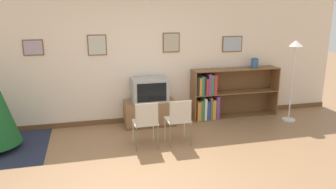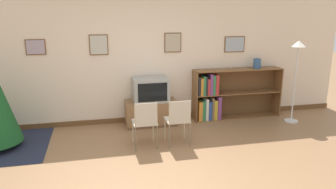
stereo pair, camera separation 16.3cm
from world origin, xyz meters
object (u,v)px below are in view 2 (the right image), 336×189
at_px(tv_console, 151,113).
at_px(standing_lamp, 297,60).
at_px(folding_chair_left, 145,122).
at_px(television, 151,90).
at_px(bookshelf, 221,96).
at_px(vase, 257,63).
at_px(folding_chair_right, 178,119).

height_order(tv_console, standing_lamp, standing_lamp).
xyz_separation_m(folding_chair_left, standing_lamp, (3.19, 0.66, 0.82)).
height_order(television, folding_chair_left, television).
bearing_deg(television, bookshelf, 2.92).
relative_size(television, bookshelf, 0.36).
bearing_deg(vase, folding_chair_left, -155.35).
distance_m(folding_chair_left, vase, 2.94).
bearing_deg(standing_lamp, folding_chair_right, -165.76).
bearing_deg(vase, television, -178.13).
height_order(folding_chair_right, bookshelf, bookshelf).
distance_m(tv_console, folding_chair_left, 1.18).
height_order(tv_console, folding_chair_left, folding_chair_left).
height_order(television, vase, vase).
xyz_separation_m(television, folding_chair_right, (0.29, -1.12, -0.26)).
height_order(bookshelf, vase, vase).
relative_size(folding_chair_right, standing_lamp, 0.49).
height_order(folding_chair_right, standing_lamp, standing_lamp).
distance_m(television, standing_lamp, 2.99).
relative_size(bookshelf, vase, 9.09).
bearing_deg(vase, folding_chair_right, -149.53).
distance_m(tv_console, bookshelf, 1.55).
height_order(folding_chair_left, folding_chair_right, same).
distance_m(television, vase, 2.35).
bearing_deg(vase, tv_console, -178.20).
bearing_deg(bookshelf, television, -177.08).
relative_size(tv_console, bookshelf, 0.53).
relative_size(tv_console, vase, 4.84).
bearing_deg(folding_chair_left, standing_lamp, 11.77).
relative_size(folding_chair_left, standing_lamp, 0.49).
bearing_deg(bookshelf, folding_chair_left, -146.60).
bearing_deg(folding_chair_left, television, 75.66).
xyz_separation_m(tv_console, vase, (2.31, 0.07, 0.92)).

